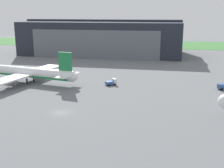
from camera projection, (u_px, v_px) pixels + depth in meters
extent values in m
plane|color=slate|center=(62.00, 113.00, 77.23)|extent=(440.00, 440.00, 0.00)
cube|color=#3F793A|center=(136.00, 44.00, 235.19)|extent=(440.00, 56.00, 0.08)
cube|color=#232833|center=(103.00, 38.00, 181.13)|extent=(94.84, 41.75, 19.63)
cube|color=slate|center=(94.00, 45.00, 161.63)|extent=(72.08, 0.30, 15.70)
cube|color=#232833|center=(103.00, 20.00, 178.60)|extent=(94.84, 10.02, 1.20)
cylinder|color=white|center=(26.00, 72.00, 109.38)|extent=(40.50, 11.65, 3.80)
sphere|color=white|center=(74.00, 77.00, 101.80)|extent=(2.96, 2.96, 2.96)
cube|color=#1E7A42|center=(26.00, 75.00, 109.64)|extent=(37.33, 11.05, 0.66)
cube|color=#1E7A42|center=(65.00, 61.00, 101.76)|extent=(5.25, 1.42, 6.45)
cube|color=white|center=(72.00, 73.00, 105.17)|extent=(4.62, 5.93, 0.28)
cube|color=white|center=(63.00, 77.00, 100.06)|extent=(4.62, 5.93, 0.28)
cube|color=white|center=(43.00, 69.00, 117.72)|extent=(9.68, 17.90, 0.56)
cube|color=white|center=(10.00, 79.00, 100.67)|extent=(9.68, 17.90, 0.56)
cylinder|color=gray|center=(40.00, 73.00, 117.13)|extent=(3.95, 2.75, 2.09)
cylinder|color=gray|center=(12.00, 82.00, 102.51)|extent=(3.95, 2.75, 2.09)
cylinder|color=black|center=(34.00, 79.00, 111.25)|extent=(0.56, 0.56, 1.88)
cylinder|color=black|center=(27.00, 81.00, 107.69)|extent=(0.56, 0.56, 1.88)
cube|color=silver|center=(114.00, 81.00, 105.94)|extent=(2.14, 2.31, 1.89)
cube|color=#335693|center=(109.00, 83.00, 105.22)|extent=(3.40, 3.29, 1.11)
cylinder|color=black|center=(115.00, 84.00, 105.11)|extent=(0.70, 0.62, 0.68)
cylinder|color=black|center=(112.00, 83.00, 107.06)|extent=(0.70, 0.62, 0.68)
cylinder|color=black|center=(109.00, 85.00, 104.12)|extent=(0.70, 0.62, 0.68)
cylinder|color=black|center=(107.00, 84.00, 106.07)|extent=(0.70, 0.62, 0.68)
cube|color=#335693|center=(222.00, 86.00, 99.20)|extent=(3.37, 2.74, 1.54)
cylinder|color=black|center=(222.00, 89.00, 98.39)|extent=(0.93, 0.61, 0.91)
cylinder|color=black|center=(219.00, 88.00, 100.14)|extent=(0.93, 0.61, 0.91)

